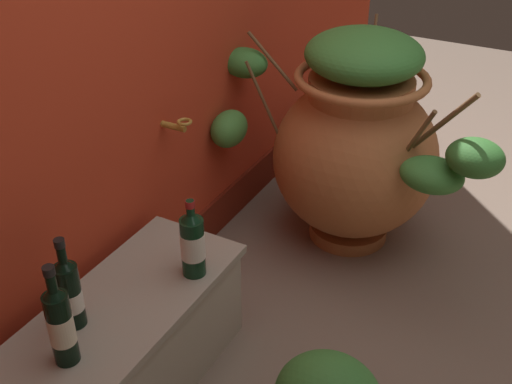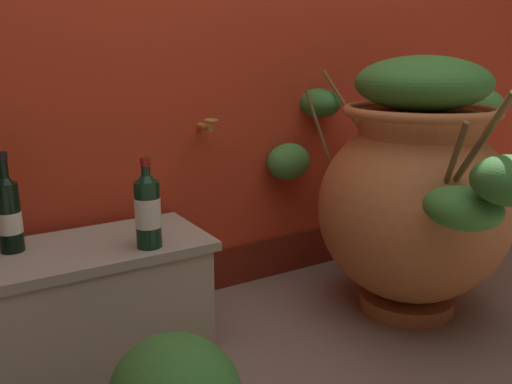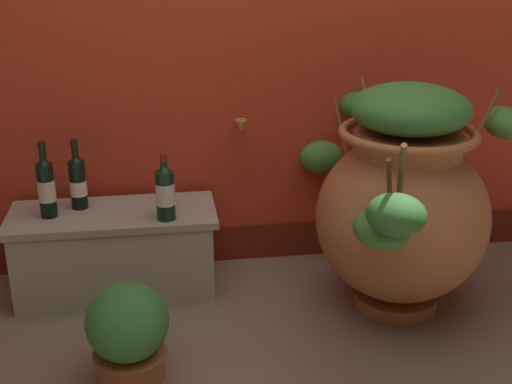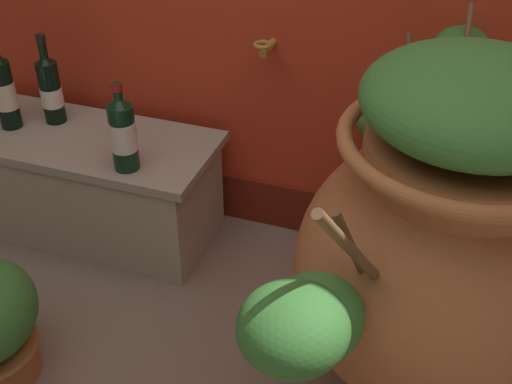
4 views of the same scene
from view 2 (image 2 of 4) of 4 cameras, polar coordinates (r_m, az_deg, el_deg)
terracotta_urn at (r=2.04m, az=16.51°, el=0.24°), size 0.88×1.22×0.96m
stone_ledge at (r=1.82m, az=-19.21°, el=-10.93°), size 0.88×0.39×0.38m
wine_bottle_middle at (r=1.76m, az=-24.95°, el=-1.91°), size 0.07×0.07×0.31m
wine_bottle_right at (r=1.67m, az=-11.51°, el=-1.69°), size 0.08×0.08×0.28m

